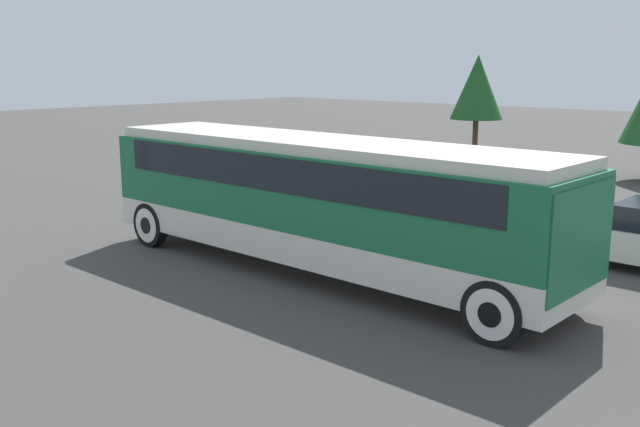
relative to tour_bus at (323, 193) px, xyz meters
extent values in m
plane|color=#423F3D|center=(-0.10, 0.00, -1.76)|extent=(120.00, 120.00, 0.00)
cube|color=silver|center=(-0.10, 0.00, -0.97)|extent=(11.36, 2.49, 0.67)
cube|color=#19663D|center=(-0.10, 0.00, 0.14)|extent=(11.36, 2.49, 1.55)
cube|color=black|center=(-0.10, 0.00, 0.52)|extent=(10.00, 2.53, 0.70)
cube|color=beige|center=(-0.10, 0.00, 1.03)|extent=(11.14, 2.29, 0.22)
cube|color=#19663D|center=(5.44, 0.00, -0.08)|extent=(0.36, 2.39, 1.78)
cylinder|color=black|center=(4.72, -1.13, -1.22)|extent=(1.09, 0.28, 1.09)
cylinder|color=silver|center=(4.72, -1.13, -1.22)|extent=(0.85, 0.30, 0.85)
cylinder|color=black|center=(4.72, -1.13, -1.22)|extent=(0.41, 0.32, 0.41)
cylinder|color=black|center=(4.72, 1.13, -1.22)|extent=(1.09, 0.28, 1.09)
cylinder|color=silver|center=(4.72, 1.13, -1.22)|extent=(0.85, 0.30, 0.85)
cylinder|color=black|center=(4.72, 1.13, -1.22)|extent=(0.41, 0.32, 0.41)
cylinder|color=black|center=(-4.74, -1.13, -1.22)|extent=(1.09, 0.28, 1.09)
cylinder|color=silver|center=(-4.74, -1.13, -1.22)|extent=(0.85, 0.30, 0.85)
cylinder|color=black|center=(-4.74, -1.13, -1.22)|extent=(0.41, 0.32, 0.41)
cylinder|color=black|center=(-4.74, 1.13, -1.22)|extent=(1.09, 0.28, 1.09)
cylinder|color=silver|center=(-4.74, 1.13, -1.22)|extent=(0.85, 0.30, 0.85)
cylinder|color=black|center=(-4.74, 1.13, -1.22)|extent=(0.41, 0.32, 0.41)
cube|color=black|center=(-4.83, 7.05, -1.23)|extent=(4.50, 1.76, 0.61)
cube|color=black|center=(-5.01, 7.05, -0.63)|extent=(2.34, 1.58, 0.59)
cylinder|color=black|center=(-3.00, 6.26, -1.46)|extent=(0.60, 0.22, 0.60)
cylinder|color=black|center=(-3.00, 6.26, -1.46)|extent=(0.23, 0.26, 0.23)
cylinder|color=black|center=(-3.00, 7.84, -1.46)|extent=(0.60, 0.22, 0.60)
cylinder|color=black|center=(-3.00, 7.84, -1.46)|extent=(0.23, 0.26, 0.23)
cylinder|color=black|center=(-6.65, 6.26, -1.46)|extent=(0.60, 0.22, 0.60)
cylinder|color=black|center=(-6.65, 6.26, -1.46)|extent=(0.23, 0.26, 0.23)
cylinder|color=black|center=(-6.65, 7.84, -1.46)|extent=(0.60, 0.22, 0.60)
cylinder|color=black|center=(-6.65, 7.84, -1.46)|extent=(0.23, 0.26, 0.23)
cylinder|color=black|center=(3.95, 4.38, -1.44)|extent=(0.64, 0.22, 0.64)
cylinder|color=black|center=(3.95, 4.38, -1.44)|extent=(0.24, 0.26, 0.24)
cylinder|color=black|center=(3.95, 6.09, -1.44)|extent=(0.64, 0.22, 0.64)
cylinder|color=black|center=(3.95, 6.09, -1.44)|extent=(0.24, 0.26, 0.24)
cylinder|color=brown|center=(-9.03, 21.69, -0.93)|extent=(0.28, 0.28, 1.67)
cone|color=#1E5123|center=(-9.03, 21.69, 1.53)|extent=(2.69, 2.69, 3.26)
camera|label=1|loc=(9.96, -10.99, 2.67)|focal=40.00mm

